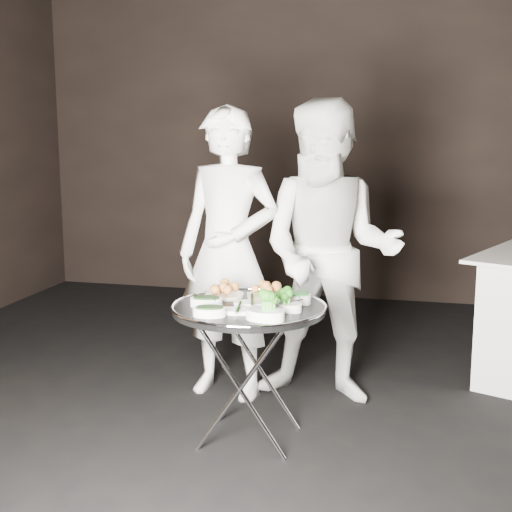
% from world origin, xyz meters
% --- Properties ---
extents(floor, '(6.00, 7.00, 0.05)m').
position_xyz_m(floor, '(0.00, 0.00, -0.03)').
color(floor, black).
rests_on(floor, ground).
extents(wall_back, '(6.00, 0.05, 3.00)m').
position_xyz_m(wall_back, '(0.00, 3.52, 1.50)').
color(wall_back, black).
rests_on(wall_back, floor).
extents(tray_stand, '(0.48, 0.40, 0.70)m').
position_xyz_m(tray_stand, '(-0.12, 0.20, 0.39)').
color(tray_stand, silver).
rests_on(tray_stand, floor).
extents(serving_tray, '(0.79, 0.79, 0.04)m').
position_xyz_m(serving_tray, '(-0.12, 0.20, 0.71)').
color(serving_tray, black).
rests_on(serving_tray, tray_stand).
extents(potato_plate_a, '(0.21, 0.21, 0.08)m').
position_xyz_m(potato_plate_a, '(-0.30, 0.36, 0.75)').
color(potato_plate_a, beige).
rests_on(potato_plate_a, serving_tray).
extents(potato_plate_b, '(0.21, 0.21, 0.07)m').
position_xyz_m(potato_plate_b, '(-0.08, 0.40, 0.75)').
color(potato_plate_b, beige).
rests_on(potato_plate_b, serving_tray).
extents(greens_bowl, '(0.14, 0.14, 0.08)m').
position_xyz_m(greens_bowl, '(0.11, 0.31, 0.75)').
color(greens_bowl, silver).
rests_on(greens_bowl, serving_tray).
extents(asparagus_plate_a, '(0.21, 0.15, 0.04)m').
position_xyz_m(asparagus_plate_a, '(-0.11, 0.22, 0.74)').
color(asparagus_plate_a, silver).
rests_on(asparagus_plate_a, serving_tray).
extents(asparagus_plate_b, '(0.21, 0.14, 0.04)m').
position_xyz_m(asparagus_plate_b, '(-0.14, 0.05, 0.74)').
color(asparagus_plate_b, silver).
rests_on(asparagus_plate_b, serving_tray).
extents(spinach_bowl_a, '(0.18, 0.13, 0.07)m').
position_xyz_m(spinach_bowl_a, '(-0.33, 0.14, 0.75)').
color(spinach_bowl_a, silver).
rests_on(spinach_bowl_a, serving_tray).
extents(spinach_bowl_b, '(0.18, 0.13, 0.07)m').
position_xyz_m(spinach_bowl_b, '(-0.26, -0.04, 0.75)').
color(spinach_bowl_b, silver).
rests_on(spinach_bowl_b, serving_tray).
extents(broccoli_bowl_a, '(0.19, 0.17, 0.07)m').
position_xyz_m(broccoli_bowl_a, '(0.08, 0.15, 0.75)').
color(broccoli_bowl_a, silver).
rests_on(broccoli_bowl_a, serving_tray).
extents(broccoli_bowl_b, '(0.22, 0.18, 0.08)m').
position_xyz_m(broccoli_bowl_b, '(0.02, -0.04, 0.76)').
color(broccoli_bowl_b, silver).
rests_on(broccoli_bowl_b, serving_tray).
extents(serving_utensils, '(0.57, 0.42, 0.01)m').
position_xyz_m(serving_utensils, '(-0.11, 0.27, 0.76)').
color(serving_utensils, silver).
rests_on(serving_utensils, serving_tray).
extents(waiter_left, '(0.69, 0.51, 1.74)m').
position_xyz_m(waiter_left, '(-0.41, 0.82, 0.87)').
color(waiter_left, white).
rests_on(waiter_left, floor).
extents(waiter_right, '(0.88, 0.70, 1.78)m').
position_xyz_m(waiter_right, '(0.19, 0.87, 0.89)').
color(waiter_right, white).
rests_on(waiter_right, floor).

